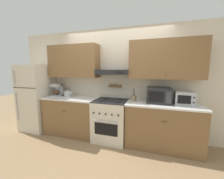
% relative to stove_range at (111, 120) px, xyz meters
% --- Properties ---
extents(ground_plane, '(16.00, 16.00, 0.00)m').
position_rel_stove_range_xyz_m(ground_plane, '(0.00, -0.31, -0.46)').
color(ground_plane, '#937551').
extents(wall_back, '(5.20, 0.46, 2.55)m').
position_rel_stove_range_xyz_m(wall_back, '(0.04, 0.30, 1.02)').
color(wall_back, beige).
rests_on(wall_back, ground_plane).
extents(counter_left, '(1.32, 0.67, 0.92)m').
position_rel_stove_range_xyz_m(counter_left, '(-1.03, 0.03, -0.00)').
color(counter_left, brown).
rests_on(counter_left, ground_plane).
extents(counter_right, '(1.47, 0.67, 0.92)m').
position_rel_stove_range_xyz_m(counter_right, '(1.10, 0.03, -0.00)').
color(counter_right, brown).
rests_on(counter_right, ground_plane).
extents(stove_range, '(0.73, 0.71, 0.98)m').
position_rel_stove_range_xyz_m(stove_range, '(0.00, 0.00, 0.00)').
color(stove_range, beige).
rests_on(stove_range, ground_plane).
extents(refrigerator, '(0.71, 0.74, 1.71)m').
position_rel_stove_range_xyz_m(refrigerator, '(-2.07, -0.02, 0.39)').
color(refrigerator, beige).
rests_on(refrigerator, ground_plane).
extents(tea_kettle, '(0.23, 0.18, 0.23)m').
position_rel_stove_range_xyz_m(tea_kettle, '(-1.17, 0.08, 0.54)').
color(tea_kettle, '#B7B7BC').
rests_on(tea_kettle, counter_left).
extents(coffee_maker, '(0.22, 0.26, 0.31)m').
position_rel_stove_range_xyz_m(coffee_maker, '(-1.50, 0.11, 0.61)').
color(coffee_maker, '#ADAFB5').
rests_on(coffee_maker, counter_left).
extents(microwave, '(0.47, 0.40, 0.31)m').
position_rel_stove_range_xyz_m(microwave, '(1.01, 0.09, 0.61)').
color(microwave, '#232326').
rests_on(microwave, counter_right).
extents(utensil_crock, '(0.10, 0.10, 0.28)m').
position_rel_stove_range_xyz_m(utensil_crock, '(0.50, 0.08, 0.52)').
color(utensil_crock, '#8E7051').
rests_on(utensil_crock, counter_right).
extents(toaster_oven, '(0.35, 0.32, 0.26)m').
position_rel_stove_range_xyz_m(toaster_oven, '(1.48, 0.08, 0.58)').
color(toaster_oven, '#ADAFB5').
rests_on(toaster_oven, counter_right).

